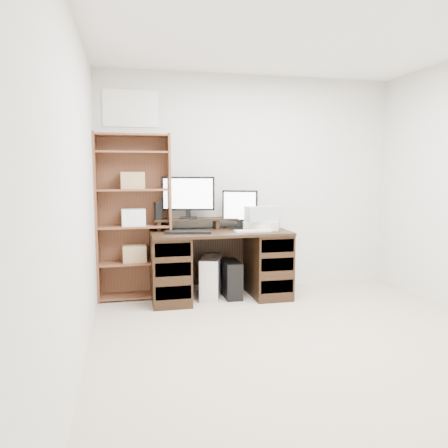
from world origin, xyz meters
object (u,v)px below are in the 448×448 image
object	(u,v)px
monitor_small	(240,208)
tower_silver	(211,277)
printer	(262,225)
bookshelf	(134,215)
monitor_wide	(188,195)
tower_black	(231,279)
desk	(220,263)

from	to	relation	value
monitor_small	tower_silver	xyz separation A→B (m)	(-0.35, -0.08, -0.76)
printer	bookshelf	distance (m)	1.43
monitor_wide	tower_black	world-z (taller)	monitor_wide
printer	tower_silver	distance (m)	0.82
monitor_wide	tower_silver	distance (m)	0.95
bookshelf	monitor_wide	bearing A→B (deg)	0.78
monitor_small	monitor_wide	bearing A→B (deg)	-167.61
monitor_small	bookshelf	distance (m)	1.18
monitor_wide	tower_silver	world-z (taller)	monitor_wide
monitor_wide	printer	xyz separation A→B (m)	(0.81, -0.19, -0.33)
tower_black	tower_silver	bearing A→B (deg)	175.59
monitor_wide	tower_black	xyz separation A→B (m)	(0.45, -0.22, -0.93)
monitor_small	printer	distance (m)	0.31
monitor_wide	monitor_small	distance (m)	0.60
tower_silver	monitor_wide	bearing A→B (deg)	155.43
desk	bookshelf	distance (m)	1.08
monitor_small	printer	xyz separation A→B (m)	(0.24, -0.08, -0.19)
desk	monitor_small	size ratio (longest dim) A/B	3.44
printer	monitor_wide	bearing A→B (deg)	-169.24
tower_black	monitor_small	bearing A→B (deg)	41.44
desk	tower_black	xyz separation A→B (m)	(0.13, 0.00, -0.19)
desk	monitor_wide	size ratio (longest dim) A/B	2.57
printer	tower_black	bearing A→B (deg)	-151.60
desk	printer	distance (m)	0.64
monitor_small	tower_silver	distance (m)	0.84
monitor_wide	tower_black	distance (m)	1.05
tower_black	bookshelf	xyz separation A→B (m)	(-1.05, 0.21, 0.71)
tower_silver	tower_black	size ratio (longest dim) A/B	1.11
monitor_small	tower_black	world-z (taller)	monitor_small
monitor_small	tower_silver	world-z (taller)	monitor_small
tower_silver	desk	bearing A→B (deg)	2.55
desk	tower_silver	world-z (taller)	desk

